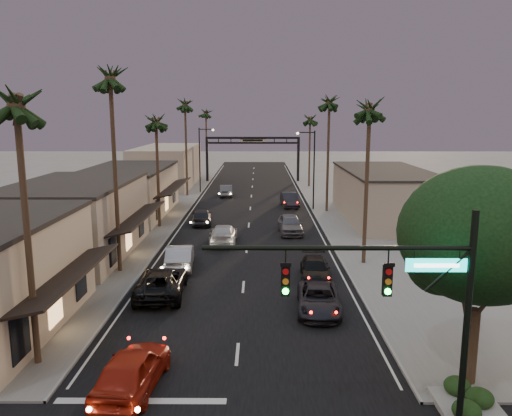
{
  "coord_description": "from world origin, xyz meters",
  "views": [
    {
      "loc": [
        0.95,
        -10.97,
        10.64
      ],
      "look_at": [
        0.73,
        32.85,
        2.5
      ],
      "focal_mm": 35.0,
      "sensor_mm": 36.0,
      "label": 1
    }
  ],
  "objects_px": {
    "palm_lc": "(156,117)",
    "palm_ld": "(185,102)",
    "oncoming_red": "(132,370)",
    "oncoming_silver": "(180,256)",
    "palm_ra": "(370,104)",
    "palm_rb": "(329,99)",
    "curbside_near": "(319,299)",
    "curbside_black": "(315,269)",
    "streetlight_left": "(202,155)",
    "palm_la": "(15,95)",
    "palm_lb": "(110,72)",
    "streetlight_right": "(312,164)",
    "oncoming_pickup": "(162,282)",
    "palm_rc": "(310,117)",
    "palm_far": "(206,111)",
    "traffic_signal": "(408,295)",
    "corner_tree": "(483,240)",
    "arch": "(253,148)"
  },
  "relations": [
    {
      "from": "oncoming_red",
      "to": "streetlight_right",
      "type": "bearing_deg",
      "value": -100.48
    },
    {
      "from": "corner_tree",
      "to": "curbside_black",
      "type": "xyz_separation_m",
      "value": [
        -4.79,
        13.13,
        -5.3
      ]
    },
    {
      "from": "corner_tree",
      "to": "curbside_black",
      "type": "height_order",
      "value": "corner_tree"
    },
    {
      "from": "curbside_near",
      "to": "curbside_black",
      "type": "xyz_separation_m",
      "value": [
        0.42,
        5.5,
        -0.02
      ]
    },
    {
      "from": "palm_la",
      "to": "palm_lb",
      "type": "distance_m",
      "value": 13.14
    },
    {
      "from": "oncoming_red",
      "to": "arch",
      "type": "bearing_deg",
      "value": -88.09
    },
    {
      "from": "palm_rc",
      "to": "curbside_near",
      "type": "bearing_deg",
      "value": -95.06
    },
    {
      "from": "streetlight_right",
      "to": "curbside_black",
      "type": "xyz_separation_m",
      "value": [
        -2.24,
        -24.43,
        -4.65
      ]
    },
    {
      "from": "palm_ra",
      "to": "oncoming_pickup",
      "type": "relative_size",
      "value": 2.24
    },
    {
      "from": "traffic_signal",
      "to": "palm_ld",
      "type": "height_order",
      "value": "palm_ld"
    },
    {
      "from": "palm_la",
      "to": "palm_lb",
      "type": "height_order",
      "value": "palm_lb"
    },
    {
      "from": "palm_lc",
      "to": "oncoming_red",
      "type": "xyz_separation_m",
      "value": [
        4.61,
        -29.0,
        -9.61
      ]
    },
    {
      "from": "palm_lc",
      "to": "oncoming_silver",
      "type": "height_order",
      "value": "palm_lc"
    },
    {
      "from": "oncoming_red",
      "to": "oncoming_silver",
      "type": "distance_m",
      "value": 16.05
    },
    {
      "from": "oncoming_pickup",
      "to": "curbside_black",
      "type": "xyz_separation_m",
      "value": [
        9.54,
        3.04,
        -0.14
      ]
    },
    {
      "from": "oncoming_red",
      "to": "oncoming_pickup",
      "type": "bearing_deg",
      "value": -79.78
    },
    {
      "from": "palm_rb",
      "to": "curbside_near",
      "type": "distance_m",
      "value": 31.51
    },
    {
      "from": "corner_tree",
      "to": "palm_rc",
      "type": "distance_m",
      "value": 56.74
    },
    {
      "from": "traffic_signal",
      "to": "streetlight_left",
      "type": "bearing_deg",
      "value": 103.14
    },
    {
      "from": "palm_rb",
      "to": "curbside_black",
      "type": "xyz_separation_m",
      "value": [
        -3.92,
        -23.43,
        -11.74
      ]
    },
    {
      "from": "palm_rb",
      "to": "corner_tree",
      "type": "bearing_deg",
      "value": -88.63
    },
    {
      "from": "streetlight_right",
      "to": "oncoming_red",
      "type": "distance_m",
      "value": 39.79
    },
    {
      "from": "traffic_signal",
      "to": "oncoming_silver",
      "type": "height_order",
      "value": "traffic_signal"
    },
    {
      "from": "traffic_signal",
      "to": "palm_far",
      "type": "distance_m",
      "value": 75.58
    },
    {
      "from": "streetlight_right",
      "to": "curbside_near",
      "type": "xyz_separation_m",
      "value": [
        -2.65,
        -29.93,
        -4.63
      ]
    },
    {
      "from": "palm_ld",
      "to": "curbside_black",
      "type": "distance_m",
      "value": 38.72
    },
    {
      "from": "palm_ra",
      "to": "palm_rb",
      "type": "bearing_deg",
      "value": 90.0
    },
    {
      "from": "traffic_signal",
      "to": "curbside_near",
      "type": "height_order",
      "value": "traffic_signal"
    },
    {
      "from": "streetlight_left",
      "to": "curbside_black",
      "type": "distance_m",
      "value": 39.46
    },
    {
      "from": "traffic_signal",
      "to": "streetlight_right",
      "type": "xyz_separation_m",
      "value": [
        1.23,
        41.0,
        0.25
      ]
    },
    {
      "from": "oncoming_red",
      "to": "palm_rc",
      "type": "bearing_deg",
      "value": -96.92
    },
    {
      "from": "palm_lb",
      "to": "curbside_near",
      "type": "height_order",
      "value": "palm_lb"
    },
    {
      "from": "corner_tree",
      "to": "curbside_near",
      "type": "height_order",
      "value": "corner_tree"
    },
    {
      "from": "traffic_signal",
      "to": "palm_la",
      "type": "height_order",
      "value": "palm_la"
    },
    {
      "from": "curbside_black",
      "to": "palm_ld",
      "type": "bearing_deg",
      "value": 114.46
    },
    {
      "from": "palm_lc",
      "to": "palm_ld",
      "type": "height_order",
      "value": "palm_ld"
    },
    {
      "from": "palm_la",
      "to": "palm_far",
      "type": "relative_size",
      "value": 1.0
    },
    {
      "from": "palm_la",
      "to": "curbside_near",
      "type": "distance_m",
      "value": 17.83
    },
    {
      "from": "palm_lc",
      "to": "palm_ra",
      "type": "bearing_deg",
      "value": -34.9
    },
    {
      "from": "corner_tree",
      "to": "palm_far",
      "type": "relative_size",
      "value": 0.67
    },
    {
      "from": "traffic_signal",
      "to": "curbside_near",
      "type": "xyz_separation_m",
      "value": [
        -1.42,
        11.07,
        -4.38
      ]
    },
    {
      "from": "oncoming_pickup",
      "to": "corner_tree",
      "type": "bearing_deg",
      "value": 142.07
    },
    {
      "from": "streetlight_right",
      "to": "curbside_near",
      "type": "distance_m",
      "value": 30.4
    },
    {
      "from": "palm_ld",
      "to": "palm_far",
      "type": "relative_size",
      "value": 1.08
    },
    {
      "from": "arch",
      "to": "oncoming_red",
      "type": "relative_size",
      "value": 3.02
    },
    {
      "from": "traffic_signal",
      "to": "palm_ld",
      "type": "distance_m",
      "value": 53.47
    },
    {
      "from": "palm_ra",
      "to": "arch",
      "type": "bearing_deg",
      "value": 100.59
    },
    {
      "from": "traffic_signal",
      "to": "palm_lb",
      "type": "relative_size",
      "value": 0.56
    },
    {
      "from": "palm_lb",
      "to": "palm_ra",
      "type": "bearing_deg",
      "value": 6.63
    },
    {
      "from": "corner_tree",
      "to": "palm_ld",
      "type": "distance_m",
      "value": 51.28
    }
  ]
}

